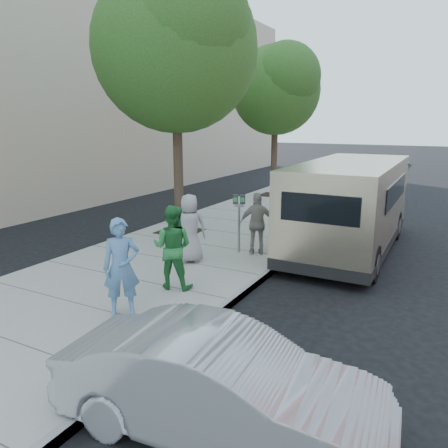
{
  "coord_description": "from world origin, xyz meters",
  "views": [
    {
      "loc": [
        4.97,
        -8.33,
        3.43
      ],
      "look_at": [
        0.32,
        0.35,
        1.1
      ],
      "focal_mm": 35.0,
      "sensor_mm": 36.0,
      "label": 1
    }
  ],
  "objects": [
    {
      "name": "parking_meter",
      "position": [
        0.24,
        1.31,
        1.23
      ],
      "size": [
        0.32,
        0.21,
        1.49
      ],
      "rotation": [
        0.0,
        0.0,
        0.37
      ],
      "color": "gray",
      "rests_on": "sidewalk"
    },
    {
      "name": "person_striped_polo",
      "position": [
        0.72,
        1.39,
        0.93
      ],
      "size": [
        0.99,
        0.76,
        1.57
      ],
      "primitive_type": "imported",
      "rotation": [
        0.0,
        0.0,
        3.61
      ],
      "color": "gray",
      "rests_on": "sidewalk"
    },
    {
      "name": "sedan",
      "position": [
        2.93,
        -4.63,
        0.61
      ],
      "size": [
        3.81,
        1.64,
        1.22
      ],
      "primitive_type": "imported",
      "rotation": [
        0.0,
        0.0,
        1.67
      ],
      "color": "#A5A8AC",
      "rests_on": "ground"
    },
    {
      "name": "van",
      "position": [
        2.56,
        3.3,
        1.27
      ],
      "size": [
        2.24,
        6.51,
        2.4
      ],
      "rotation": [
        0.0,
        0.0,
        0.01
      ],
      "color": "beige",
      "rests_on": "ground"
    },
    {
      "name": "person_green_shirt",
      "position": [
        0.15,
        -1.48,
        0.99
      ],
      "size": [
        0.96,
        0.83,
        1.69
      ],
      "primitive_type": "imported",
      "rotation": [
        0.0,
        0.0,
        3.4
      ],
      "color": "#287D38",
      "rests_on": "sidewalk"
    },
    {
      "name": "person_officer",
      "position": [
        0.09,
        -2.93,
        1.0
      ],
      "size": [
        0.74,
        0.71,
        1.7
      ],
      "primitive_type": "imported",
      "rotation": [
        0.0,
        0.0,
        0.7
      ],
      "color": "#5383B0",
      "rests_on": "sidewalk"
    },
    {
      "name": "tree_near",
      "position": [
        -2.25,
        2.4,
        5.55
      ],
      "size": [
        4.62,
        4.6,
        7.53
      ],
      "color": "black",
      "rests_on": "sidewalk"
    },
    {
      "name": "tree_far",
      "position": [
        -2.25,
        10.0,
        4.88
      ],
      "size": [
        3.92,
        3.8,
        6.49
      ],
      "color": "black",
      "rests_on": "sidewalk"
    },
    {
      "name": "curb_face",
      "position": [
        1.44,
        0.0,
        0.07
      ],
      "size": [
        0.12,
        60.0,
        0.16
      ],
      "primitive_type": "cube",
      "color": "gray",
      "rests_on": "ground"
    },
    {
      "name": "person_gray_shirt",
      "position": [
        -0.45,
        0.08,
        0.97
      ],
      "size": [
        0.94,
        0.92,
        1.63
      ],
      "primitive_type": "imported",
      "rotation": [
        0.0,
        0.0,
        3.89
      ],
      "color": "#98989A",
      "rests_on": "sidewalk"
    },
    {
      "name": "ground",
      "position": [
        0.0,
        0.0,
        0.0
      ],
      "size": [
        120.0,
        120.0,
        0.0
      ],
      "primitive_type": "plane",
      "color": "black",
      "rests_on": "ground"
    },
    {
      "name": "sidewalk",
      "position": [
        -1.0,
        0.0,
        0.07
      ],
      "size": [
        5.0,
        60.0,
        0.15
      ],
      "primitive_type": "cube",
      "color": "gray",
      "rests_on": "ground"
    }
  ]
}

